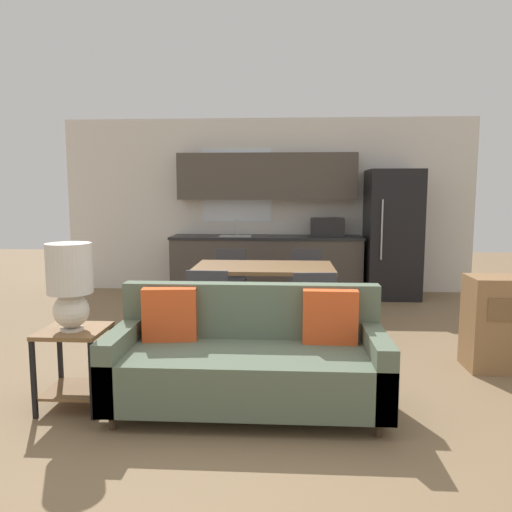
{
  "coord_description": "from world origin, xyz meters",
  "views": [
    {
      "loc": [
        0.29,
        -3.27,
        1.56
      ],
      "look_at": [
        0.01,
        1.5,
        0.95
      ],
      "focal_mm": 35.0,
      "sensor_mm": 36.0,
      "label": 1
    }
  ],
  "objects_px": {
    "side_table": "(75,355)",
    "dining_chair_far_right": "(306,278)",
    "refrigerator": "(392,234)",
    "dining_table": "(264,271)",
    "dining_chair_near_right": "(312,307)",
    "dining_chair_far_left": "(229,277)",
    "dining_chair_near_left": "(210,304)",
    "table_lamp": "(70,282)",
    "couch": "(248,360)"
  },
  "relations": [
    {
      "from": "table_lamp",
      "to": "dining_chair_near_left",
      "type": "height_order",
      "value": "table_lamp"
    },
    {
      "from": "dining_table",
      "to": "couch",
      "type": "xyz_separation_m",
      "value": [
        -0.03,
        -1.99,
        -0.34
      ]
    },
    {
      "from": "refrigerator",
      "to": "couch",
      "type": "distance_m",
      "value": 4.44
    },
    {
      "from": "dining_chair_near_left",
      "to": "dining_chair_near_right",
      "type": "relative_size",
      "value": 1.0
    },
    {
      "from": "dining_chair_far_left",
      "to": "dining_chair_far_right",
      "type": "height_order",
      "value": "same"
    },
    {
      "from": "side_table",
      "to": "dining_chair_far_left",
      "type": "distance_m",
      "value": 2.95
    },
    {
      "from": "dining_table",
      "to": "dining_chair_near_left",
      "type": "xyz_separation_m",
      "value": [
        -0.49,
        -0.77,
        -0.21
      ]
    },
    {
      "from": "dining_table",
      "to": "table_lamp",
      "type": "xyz_separation_m",
      "value": [
        -1.28,
        -2.1,
        0.25
      ]
    },
    {
      "from": "dining_chair_near_left",
      "to": "dining_chair_far_right",
      "type": "xyz_separation_m",
      "value": [
        0.99,
        1.59,
        0.0
      ]
    },
    {
      "from": "couch",
      "to": "dining_chair_near_left",
      "type": "height_order",
      "value": "couch"
    },
    {
      "from": "table_lamp",
      "to": "dining_chair_far_right",
      "type": "height_order",
      "value": "table_lamp"
    },
    {
      "from": "dining_chair_near_right",
      "to": "dining_chair_far_right",
      "type": "relative_size",
      "value": 1.0
    },
    {
      "from": "dining_table",
      "to": "dining_chair_near_left",
      "type": "bearing_deg",
      "value": -122.77
    },
    {
      "from": "table_lamp",
      "to": "dining_chair_far_right",
      "type": "xyz_separation_m",
      "value": [
        1.78,
        2.92,
        -0.45
      ]
    },
    {
      "from": "dining_chair_far_right",
      "to": "side_table",
      "type": "bearing_deg",
      "value": -116.2
    },
    {
      "from": "refrigerator",
      "to": "dining_chair_far_right",
      "type": "distance_m",
      "value": 1.83
    },
    {
      "from": "side_table",
      "to": "dining_chair_far_left",
      "type": "height_order",
      "value": "dining_chair_far_left"
    },
    {
      "from": "dining_chair_near_right",
      "to": "dining_chair_far_left",
      "type": "bearing_deg",
      "value": -63.44
    },
    {
      "from": "dining_chair_far_left",
      "to": "dining_chair_far_right",
      "type": "distance_m",
      "value": 0.98
    },
    {
      "from": "dining_chair_far_left",
      "to": "dining_chair_near_right",
      "type": "bearing_deg",
      "value": -52.68
    },
    {
      "from": "dining_chair_far_left",
      "to": "dining_chair_near_left",
      "type": "relative_size",
      "value": 1.0
    },
    {
      "from": "side_table",
      "to": "dining_chair_near_right",
      "type": "relative_size",
      "value": 0.7
    },
    {
      "from": "dining_table",
      "to": "couch",
      "type": "relative_size",
      "value": 0.79
    },
    {
      "from": "refrigerator",
      "to": "dining_chair_far_left",
      "type": "xyz_separation_m",
      "value": [
        -2.3,
        -1.22,
        -0.46
      ]
    },
    {
      "from": "dining_table",
      "to": "table_lamp",
      "type": "height_order",
      "value": "table_lamp"
    },
    {
      "from": "dining_chair_near_left",
      "to": "dining_table",
      "type": "bearing_deg",
      "value": -121.11
    },
    {
      "from": "side_table",
      "to": "dining_chair_near_right",
      "type": "bearing_deg",
      "value": 34.51
    },
    {
      "from": "refrigerator",
      "to": "dining_chair_near_right",
      "type": "height_order",
      "value": "refrigerator"
    },
    {
      "from": "side_table",
      "to": "dining_chair_near_right",
      "type": "xyz_separation_m",
      "value": [
        1.78,
        1.23,
        0.09
      ]
    },
    {
      "from": "dining_chair_near_left",
      "to": "dining_chair_far_right",
      "type": "bearing_deg",
      "value": -120.21
    },
    {
      "from": "refrigerator",
      "to": "dining_chair_far_right",
      "type": "relative_size",
      "value": 2.27
    },
    {
      "from": "dining_chair_far_left",
      "to": "dining_chair_near_left",
      "type": "xyz_separation_m",
      "value": [
        -0.01,
        -1.54,
        0.0
      ]
    },
    {
      "from": "refrigerator",
      "to": "table_lamp",
      "type": "xyz_separation_m",
      "value": [
        -3.1,
        -4.1,
        -0.01
      ]
    },
    {
      "from": "side_table",
      "to": "refrigerator",
      "type": "bearing_deg",
      "value": 52.6
    },
    {
      "from": "dining_chair_far_right",
      "to": "couch",
      "type": "bearing_deg",
      "value": -95.02
    },
    {
      "from": "refrigerator",
      "to": "dining_chair_near_right",
      "type": "distance_m",
      "value": 3.16
    },
    {
      "from": "couch",
      "to": "dining_chair_near_left",
      "type": "bearing_deg",
      "value": 110.78
    },
    {
      "from": "table_lamp",
      "to": "dining_chair_near_right",
      "type": "distance_m",
      "value": 2.23
    },
    {
      "from": "side_table",
      "to": "dining_chair_near_left",
      "type": "relative_size",
      "value": 0.7
    },
    {
      "from": "side_table",
      "to": "couch",
      "type": "bearing_deg",
      "value": 3.21
    },
    {
      "from": "couch",
      "to": "dining_chair_near_right",
      "type": "distance_m",
      "value": 1.28
    },
    {
      "from": "dining_chair_near_left",
      "to": "dining_chair_far_right",
      "type": "relative_size",
      "value": 1.0
    },
    {
      "from": "side_table",
      "to": "table_lamp",
      "type": "height_order",
      "value": "table_lamp"
    },
    {
      "from": "dining_chair_far_left",
      "to": "dining_chair_far_right",
      "type": "bearing_deg",
      "value": 8.79
    },
    {
      "from": "table_lamp",
      "to": "dining_chair_far_right",
      "type": "relative_size",
      "value": 0.75
    },
    {
      "from": "dining_chair_near_left",
      "to": "dining_chair_near_right",
      "type": "bearing_deg",
      "value": 177.83
    },
    {
      "from": "dining_table",
      "to": "dining_chair_near_right",
      "type": "distance_m",
      "value": 0.99
    },
    {
      "from": "side_table",
      "to": "dining_chair_far_right",
      "type": "height_order",
      "value": "dining_chair_far_right"
    },
    {
      "from": "dining_table",
      "to": "dining_chair_far_left",
      "type": "relative_size",
      "value": 1.84
    },
    {
      "from": "dining_chair_near_right",
      "to": "dining_chair_far_right",
      "type": "height_order",
      "value": "same"
    }
  ]
}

